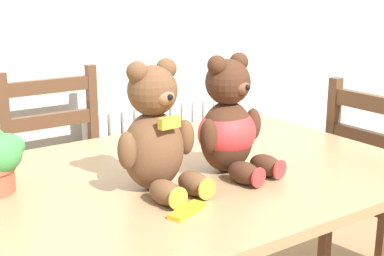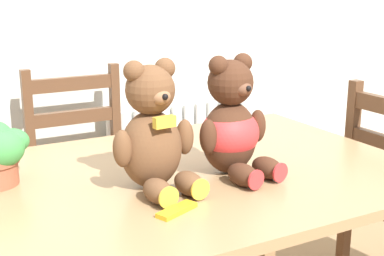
{
  "view_description": "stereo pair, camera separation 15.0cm",
  "coord_description": "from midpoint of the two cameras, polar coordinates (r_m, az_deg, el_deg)",
  "views": [
    {
      "loc": [
        -0.83,
        -0.77,
        1.28
      ],
      "look_at": [
        -0.01,
        0.42,
        0.89
      ],
      "focal_mm": 50.0,
      "sensor_mm": 36.0,
      "label": 1
    },
    {
      "loc": [
        -0.71,
        -0.85,
        1.28
      ],
      "look_at": [
        -0.01,
        0.42,
        0.89
      ],
      "focal_mm": 50.0,
      "sensor_mm": 36.0,
      "label": 2
    }
  ],
  "objects": [
    {
      "name": "chocolate_bar",
      "position": [
        1.32,
        1.66,
        -8.82
      ],
      "size": [
        0.12,
        0.08,
        0.01
      ],
      "primitive_type": "cube",
      "rotation": [
        0.0,
        0.0,
        0.39
      ],
      "color": "gold",
      "rests_on": "dining_table"
    },
    {
      "name": "teddy_bear_left",
      "position": [
        1.43,
        -1.16,
        -0.73
      ],
      "size": [
        0.25,
        0.26,
        0.35
      ],
      "rotation": [
        0.0,
        0.0,
        3.25
      ],
      "color": "brown",
      "rests_on": "dining_table"
    },
    {
      "name": "dining_table",
      "position": [
        1.64,
        1.98,
        -7.69
      ],
      "size": [
        1.39,
        0.97,
        0.74
      ],
      "color": "#9E7A51",
      "rests_on": "ground_plane"
    },
    {
      "name": "teddy_bear_right",
      "position": [
        1.57,
        6.98,
        0.07
      ],
      "size": [
        0.25,
        0.27,
        0.35
      ],
      "rotation": [
        0.0,
        0.0,
        3.31
      ],
      "color": "#472819",
      "rests_on": "dining_table"
    },
    {
      "name": "wooden_chair_behind",
      "position": [
        2.38,
        -9.52,
        -5.59
      ],
      "size": [
        0.43,
        0.4,
        0.94
      ],
      "rotation": [
        0.0,
        0.0,
        3.14
      ],
      "color": "brown",
      "rests_on": "ground_plane"
    },
    {
      "name": "radiator",
      "position": [
        2.88,
        0.51,
        -4.87
      ],
      "size": [
        0.85,
        0.1,
        0.68
      ],
      "color": "white",
      "rests_on": "ground_plane"
    }
  ]
}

